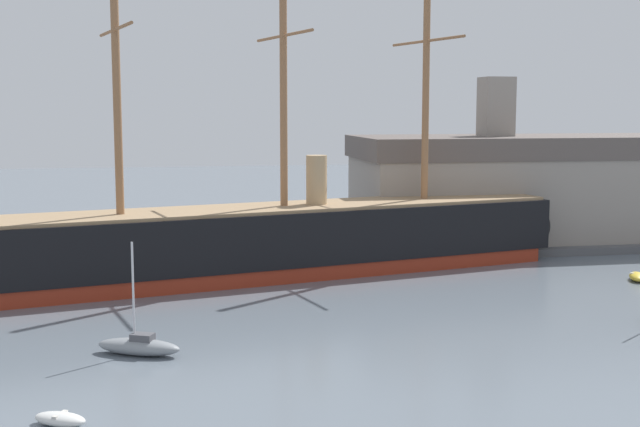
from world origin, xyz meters
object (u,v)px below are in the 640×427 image
dinghy_far_right (637,277)px  dockside_warehouse_right (545,190)px  sailboat_alongside_bow (139,346)px  dinghy_mid_left (60,419)px  tall_ship (284,239)px

dinghy_far_right → dockside_warehouse_right: dockside_warehouse_right is taller
sailboat_alongside_bow → dinghy_mid_left: bearing=-107.2°
dinghy_mid_left → dinghy_far_right: dinghy_far_right is taller
dinghy_mid_left → dockside_warehouse_right: bearing=44.9°
dinghy_mid_left → dinghy_far_right: 52.13m
tall_ship → dinghy_far_right: tall_ship is taller
tall_ship → dinghy_far_right: (29.67, -8.06, -2.94)m
sailboat_alongside_bow → dinghy_far_right: sailboat_alongside_bow is taller
tall_ship → dinghy_mid_left: size_ratio=21.32×
tall_ship → dinghy_mid_left: bearing=-114.9°
dinghy_mid_left → dinghy_far_right: (45.35, 25.70, 0.04)m
dockside_warehouse_right → tall_ship: bearing=-157.9°
dinghy_mid_left → sailboat_alongside_bow: (3.42, 11.06, 0.26)m
dockside_warehouse_right → dinghy_far_right: bearing=-92.8°
dinghy_far_right → dinghy_mid_left: bearing=-150.5°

